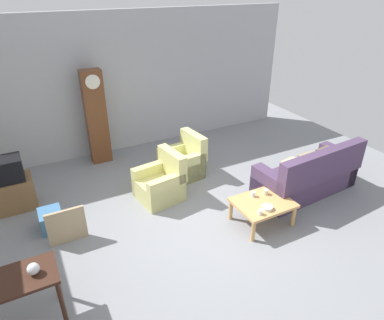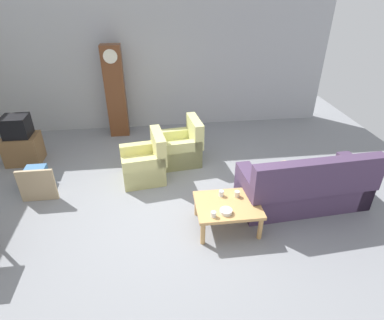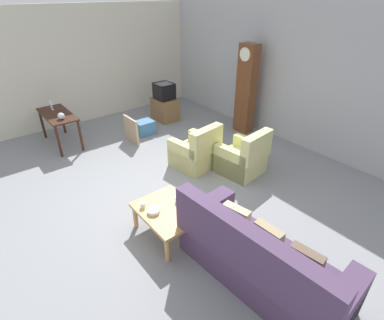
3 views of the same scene
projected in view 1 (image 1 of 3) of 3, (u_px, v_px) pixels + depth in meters
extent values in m
plane|color=gray|center=(204.00, 222.00, 6.01)|extent=(10.40, 10.40, 0.00)
cube|color=#ADAFB5|center=(130.00, 83.00, 8.08)|extent=(8.40, 0.16, 3.20)
cube|color=#4C3856|center=(304.00, 181.00, 6.79)|extent=(2.15, 0.97, 0.44)
cube|color=#4C3856|center=(324.00, 166.00, 6.28)|extent=(2.11, 0.33, 0.60)
cube|color=#4C3856|center=(336.00, 164.00, 7.16)|extent=(0.29, 0.85, 0.68)
cube|color=#4C3856|center=(270.00, 189.00, 6.31)|extent=(0.29, 0.85, 0.68)
cube|color=brown|center=(322.00, 156.00, 6.86)|extent=(0.37, 0.17, 0.36)
cube|color=#9E8966|center=(305.00, 162.00, 6.64)|extent=(0.36, 0.13, 0.36)
cube|color=#C6B284|center=(287.00, 169.00, 6.42)|extent=(0.38, 0.19, 0.36)
cube|color=#CCC67A|center=(159.00, 189.00, 6.57)|extent=(0.86, 0.86, 0.40)
cube|color=#CCC67A|center=(172.00, 163.00, 6.52)|extent=(0.28, 0.78, 0.52)
cube|color=#CCC67A|center=(151.00, 178.00, 6.74)|extent=(0.77, 0.26, 0.60)
cube|color=#CCC67A|center=(167.00, 192.00, 6.30)|extent=(0.77, 0.26, 0.60)
cube|color=#D0D182|center=(181.00, 168.00, 7.31)|extent=(0.84, 0.84, 0.40)
cube|color=#D0D182|center=(194.00, 145.00, 7.26)|extent=(0.27, 0.78, 0.52)
cube|color=#D0D182|center=(174.00, 158.00, 7.48)|extent=(0.77, 0.25, 0.60)
cube|color=#D0D182|center=(189.00, 169.00, 7.05)|extent=(0.77, 0.25, 0.60)
cube|color=tan|center=(263.00, 203.00, 5.82)|extent=(0.96, 0.76, 0.05)
cylinder|color=tan|center=(253.00, 231.00, 5.49)|extent=(0.07, 0.07, 0.38)
cylinder|color=tan|center=(294.00, 216.00, 5.84)|extent=(0.07, 0.07, 0.38)
cylinder|color=tan|center=(231.00, 210.00, 6.00)|extent=(0.07, 0.07, 0.38)
cylinder|color=tan|center=(269.00, 197.00, 6.35)|extent=(0.07, 0.07, 0.38)
cylinder|color=#381E14|center=(62.00, 304.00, 4.07)|extent=(0.06, 0.06, 0.71)
cylinder|color=#381E14|center=(56.00, 277.00, 4.44)|extent=(0.06, 0.06, 0.71)
cube|color=brown|center=(96.00, 118.00, 7.55)|extent=(0.44, 0.28, 2.11)
cylinder|color=silver|center=(93.00, 82.00, 7.04)|extent=(0.30, 0.02, 0.30)
cube|color=brown|center=(15.00, 193.00, 6.26)|extent=(0.68, 0.52, 0.59)
cube|color=black|center=(8.00, 169.00, 6.02)|extent=(0.48, 0.44, 0.42)
cube|color=tan|center=(67.00, 226.00, 5.43)|extent=(0.60, 0.05, 0.60)
cube|color=teal|center=(51.00, 220.00, 5.78)|extent=(0.36, 0.43, 0.34)
sphere|color=silver|center=(33.00, 269.00, 3.94)|extent=(0.14, 0.14, 0.14)
cylinder|color=white|center=(260.00, 212.00, 5.47)|extent=(0.08, 0.08, 0.08)
cylinder|color=silver|center=(253.00, 194.00, 5.92)|extent=(0.07, 0.07, 0.09)
cylinder|color=beige|center=(266.00, 192.00, 5.98)|extent=(0.08, 0.08, 0.09)
cylinder|color=white|center=(267.00, 208.00, 5.60)|extent=(0.18, 0.18, 0.06)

